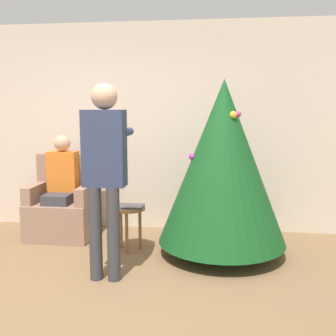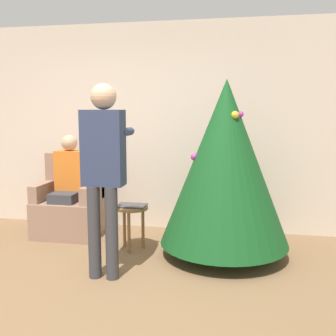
{
  "view_description": "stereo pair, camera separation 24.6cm",
  "coord_description": "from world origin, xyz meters",
  "px_view_note": "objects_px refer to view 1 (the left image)",
  "views": [
    {
      "loc": [
        1.06,
        -2.91,
        1.57
      ],
      "look_at": [
        0.59,
        0.9,
        1.01
      ],
      "focal_mm": 42.0,
      "sensor_mm": 36.0,
      "label": 1
    },
    {
      "loc": [
        1.3,
        -2.87,
        1.57
      ],
      "look_at": [
        0.59,
        0.9,
        1.01
      ],
      "focal_mm": 42.0,
      "sensor_mm": 36.0,
      "label": 2
    }
  ],
  "objects_px": {
    "christmas_tree": "(223,162)",
    "person_seated": "(61,182)",
    "side_stool": "(129,215)",
    "person_standing": "(105,163)",
    "armchair": "(63,208)"
  },
  "relations": [
    {
      "from": "christmas_tree",
      "to": "person_seated",
      "type": "xyz_separation_m",
      "value": [
        -1.97,
        0.36,
        -0.32
      ]
    },
    {
      "from": "christmas_tree",
      "to": "armchair",
      "type": "xyz_separation_m",
      "value": [
        -1.97,
        0.39,
        -0.66
      ]
    },
    {
      "from": "christmas_tree",
      "to": "armchair",
      "type": "bearing_deg",
      "value": 168.76
    },
    {
      "from": "christmas_tree",
      "to": "person_standing",
      "type": "xyz_separation_m",
      "value": [
        -1.08,
        -0.75,
        0.07
      ]
    },
    {
      "from": "person_standing",
      "to": "christmas_tree",
      "type": "bearing_deg",
      "value": 34.61
    },
    {
      "from": "armchair",
      "to": "person_seated",
      "type": "bearing_deg",
      "value": -90.0
    },
    {
      "from": "christmas_tree",
      "to": "side_stool",
      "type": "xyz_separation_m",
      "value": [
        -1.03,
        -0.0,
        -0.62
      ]
    },
    {
      "from": "person_seated",
      "to": "person_standing",
      "type": "xyz_separation_m",
      "value": [
        0.88,
        -1.11,
        0.39
      ]
    },
    {
      "from": "person_seated",
      "to": "christmas_tree",
      "type": "bearing_deg",
      "value": -10.45
    },
    {
      "from": "christmas_tree",
      "to": "armchair",
      "type": "distance_m",
      "value": 2.11
    },
    {
      "from": "person_seated",
      "to": "side_stool",
      "type": "bearing_deg",
      "value": -21.35
    },
    {
      "from": "person_seated",
      "to": "side_stool",
      "type": "distance_m",
      "value": 1.04
    },
    {
      "from": "person_seated",
      "to": "side_stool",
      "type": "xyz_separation_m",
      "value": [
        0.93,
        -0.36,
        -0.29
      ]
    },
    {
      "from": "side_stool",
      "to": "person_standing",
      "type": "bearing_deg",
      "value": -93.83
    },
    {
      "from": "side_stool",
      "to": "christmas_tree",
      "type": "bearing_deg",
      "value": 0.1
    }
  ]
}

